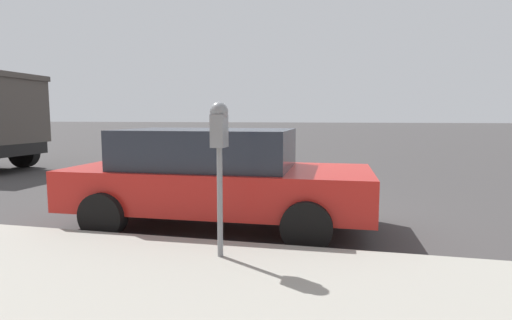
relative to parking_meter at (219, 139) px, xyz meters
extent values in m
plane|color=#3D3A3A|center=(2.73, 0.28, -1.42)|extent=(220.00, 220.00, 0.00)
cylinder|color=gray|center=(0.00, 0.00, -0.67)|extent=(0.06, 0.06, 1.17)
cube|color=gray|center=(0.00, 0.00, 0.09)|extent=(0.20, 0.14, 0.34)
sphere|color=gray|center=(0.00, 0.00, 0.29)|extent=(0.19, 0.19, 0.19)
cube|color=#19389E|center=(0.11, 0.00, 0.04)|extent=(0.01, 0.11, 0.12)
cube|color=black|center=(0.11, 0.00, 0.16)|extent=(0.01, 0.10, 0.08)
cube|color=#B21E19|center=(1.67, 0.56, -0.81)|extent=(1.91, 4.48, 0.58)
cube|color=#232833|center=(1.66, 0.73, -0.24)|extent=(1.64, 2.52, 0.57)
cylinder|color=black|center=(2.60, -0.79, -1.10)|extent=(0.24, 0.65, 0.64)
cylinder|color=black|center=(0.81, -0.84, -1.10)|extent=(0.24, 0.65, 0.64)
cylinder|color=black|center=(2.52, 1.95, -1.10)|extent=(0.24, 0.65, 0.64)
cylinder|color=black|center=(0.74, 1.91, -1.10)|extent=(0.24, 0.65, 0.64)
cylinder|color=black|center=(7.06, 9.05, -0.90)|extent=(0.31, 1.04, 1.04)
camera|label=1|loc=(-3.95, -1.30, 0.23)|focal=28.00mm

